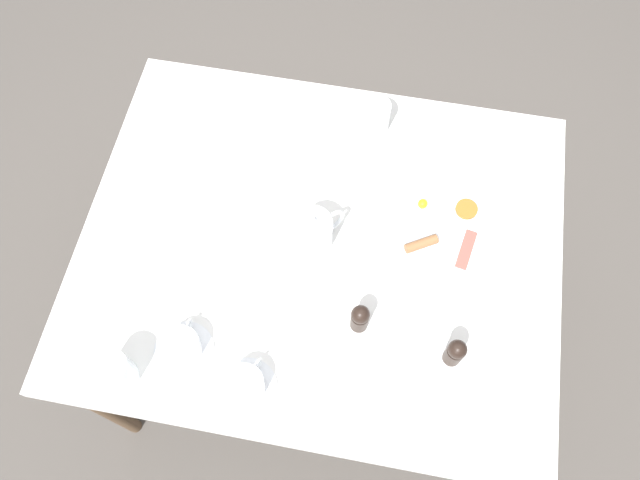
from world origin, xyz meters
name	(u,v)px	position (x,y,z in m)	size (l,w,h in m)	color
ground_plane	(320,330)	(0.00, 0.00, 0.00)	(8.00, 8.00, 0.00)	#4C4742
table	(320,254)	(0.00, 0.00, 0.71)	(1.01, 1.24, 0.77)	white
breakfast_plate	(443,228)	(0.10, -0.31, 0.78)	(0.32, 0.32, 0.04)	white
teapot_near	(313,233)	(0.00, 0.02, 0.83)	(0.15, 0.15, 0.14)	white
teacup_with_saucer_left	(182,347)	(-0.34, 0.27, 0.80)	(0.14, 0.14, 0.07)	white
teacup_with_saucer_right	(246,386)	(-0.40, 0.10, 0.80)	(0.14, 0.14, 0.07)	white
water_glass_tall	(375,117)	(0.38, -0.08, 0.83)	(0.08, 0.08, 0.10)	white
water_glass_short	(116,372)	(-0.43, 0.39, 0.83)	(0.08, 0.08, 0.11)	white
pepper_grinder	(360,318)	(-0.20, -0.13, 0.83)	(0.05, 0.05, 0.10)	black
salt_grinder	(455,352)	(-0.24, -0.36, 0.83)	(0.05, 0.05, 0.10)	black
napkin_folded	(212,132)	(0.28, 0.36, 0.78)	(0.18, 0.18, 0.01)	white
fork_by_plate	(224,221)	(0.02, 0.26, 0.78)	(0.03, 0.17, 0.00)	silver
knife_by_plate	(480,427)	(-0.39, -0.44, 0.78)	(0.19, 0.07, 0.00)	silver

